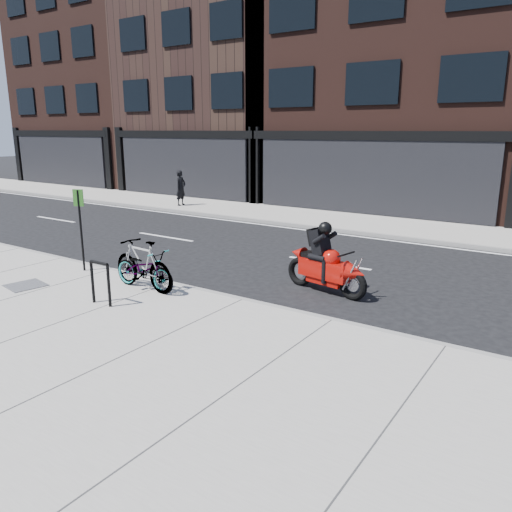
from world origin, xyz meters
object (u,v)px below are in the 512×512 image
Objects in this scene: bicycle_rear at (143,264)px; sign_post at (80,223)px; motorcycle at (329,265)px; utility_grate at (26,285)px; bicycle_front at (145,269)px; pedestrian at (181,188)px; bike_rack at (100,279)px.

sign_post reaches higher than bicycle_rear.
utility_grate is at bearing -135.94° from motorcycle.
bicycle_front is 0.93× the size of bicycle_rear.
motorcycle is 1.33× the size of pedestrian.
pedestrian is at bearing -136.34° from bicycle_rear.
bike_rack is at bearing 7.75° from bicycle_rear.
bicycle_rear is at bearing -133.65° from motorcycle.
utility_grate is (-2.37, -1.32, -0.44)m from bicycle_front.
pedestrian is at bearing 98.64° from sign_post.
utility_grate is 1.92m from sign_post.
utility_grate is (-2.33, -1.32, -0.54)m from bicycle_rear.
sign_post is (5.38, -9.41, 0.39)m from pedestrian.
bike_rack is at bearing 3.47° from utility_grate.
sign_post is (-5.56, -2.11, 0.67)m from motorcycle.
pedestrian is at bearing 116.00° from utility_grate.
motorcycle is at bearing -128.67° from pedestrian.
pedestrian reaches higher than bicycle_front.
motorcycle is at bearing -0.28° from sign_post.
bicycle_rear is at bearing 29.54° from utility_grate.
bicycle_rear is (-0.04, 0.00, 0.10)m from bicycle_front.
bicycle_rear is at bearing 92.65° from bike_rack.
bike_rack is 1.18m from bicycle_front.
pedestrian is at bearing 125.58° from bike_rack.
motorcycle is (3.22, 3.49, -0.00)m from bike_rack.
bike_rack is 0.56× the size of pedestrian.
bike_rack is 0.42× the size of motorcycle.
sign_post reaches higher than bike_rack.
sign_post is (-2.32, 0.20, 0.74)m from bicycle_front.
bicycle_front is 3.98m from motorcycle.
bike_rack is 2.44m from utility_grate.
motorcycle is (3.23, 2.31, 0.07)m from bicycle_front.
pedestrian is (-7.66, 9.61, 0.25)m from bicycle_rear.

